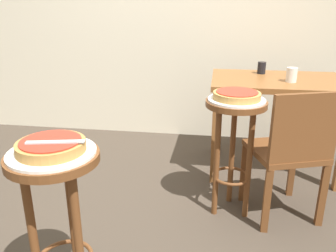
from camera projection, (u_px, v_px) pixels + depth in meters
name	position (u px, v px, depth m)	size (l,w,h in m)	color
ground_plane	(137.00, 226.00, 2.17)	(6.00, 6.00, 0.00)	#42382D
stool_foreground	(58.00, 200.00, 1.43)	(0.37, 0.37, 0.75)	brown
serving_plate_foreground	(52.00, 153.00, 1.36)	(0.34, 0.34, 0.01)	white
pizza_foreground	(51.00, 146.00, 1.35)	(0.27, 0.27, 0.05)	#B78442
stool_middle	(234.00, 133.00, 2.15)	(0.37, 0.37, 0.75)	brown
serving_plate_middle	(237.00, 100.00, 2.08)	(0.34, 0.34, 0.01)	silver
pizza_middle	(237.00, 95.00, 2.07)	(0.28, 0.28, 0.05)	tan
dining_table	(277.00, 95.00, 2.70)	(1.00, 0.68, 0.75)	brown
cup_near_edge	(292.00, 75.00, 2.53)	(0.08, 0.08, 0.10)	silver
cup_far_edge	(262.00, 68.00, 2.82)	(0.07, 0.07, 0.10)	black
condiment_shaker	(293.00, 75.00, 2.56)	(0.04, 0.04, 0.09)	white
wooden_chair	(291.00, 150.00, 2.10)	(0.51, 0.51, 0.85)	brown
pizza_server_knife	(55.00, 142.00, 1.32)	(0.22, 0.02, 0.01)	silver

